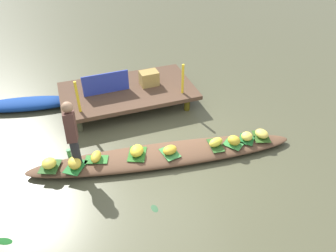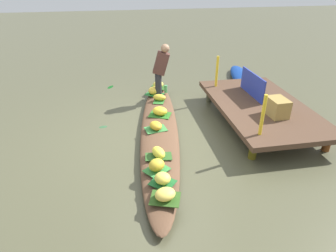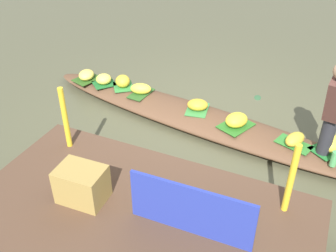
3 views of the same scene
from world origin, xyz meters
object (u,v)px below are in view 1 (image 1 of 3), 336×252
at_px(banana_bunch_8, 262,134).
at_px(produce_crate, 149,78).
at_px(banana_bunch_0, 49,163).
at_px(banana_bunch_7, 247,136).
at_px(moored_boat, 26,104).
at_px(banana_bunch_3, 234,140).
at_px(banana_bunch_6, 96,157).
at_px(banana_bunch_5, 75,163).
at_px(banana_bunch_2, 216,142).
at_px(banana_bunch_1, 170,150).
at_px(vendor_boat, 164,155).
at_px(water_bottle, 69,154).
at_px(banana_bunch_4, 137,151).
at_px(market_banner, 106,83).
at_px(vendor_person, 72,131).

relative_size(banana_bunch_8, produce_crate, 0.66).
bearing_deg(banana_bunch_0, banana_bunch_7, -7.56).
relative_size(moored_boat, banana_bunch_3, 9.76).
xyz_separation_m(banana_bunch_3, banana_bunch_6, (-2.69, 0.46, -0.02)).
distance_m(banana_bunch_5, banana_bunch_7, 3.44).
bearing_deg(banana_bunch_2, moored_boat, 140.25).
height_order(banana_bunch_0, banana_bunch_1, banana_bunch_0).
xyz_separation_m(vendor_boat, water_bottle, (-1.77, 0.44, 0.19)).
bearing_deg(banana_bunch_7, banana_bunch_3, -172.97).
xyz_separation_m(banana_bunch_0, produce_crate, (2.52, 1.95, 0.32)).
distance_m(banana_bunch_4, water_bottle, 1.29).
relative_size(banana_bunch_1, banana_bunch_6, 0.94).
relative_size(banana_bunch_5, market_banner, 0.27).
xyz_separation_m(banana_bunch_5, vendor_person, (0.07, 0.16, 0.60)).
relative_size(banana_bunch_1, banana_bunch_8, 1.00).
height_order(vendor_boat, moored_boat, moored_boat).
bearing_deg(banana_bunch_7, banana_bunch_5, 174.14).
relative_size(banana_bunch_4, banana_bunch_7, 1.33).
bearing_deg(vendor_boat, banana_bunch_4, 177.94).
xyz_separation_m(moored_boat, banana_bunch_5, (0.90, -2.72, 0.18)).
bearing_deg(banana_bunch_6, market_banner, 73.19).
bearing_deg(banana_bunch_3, moored_boat, 142.13).
height_order(banana_bunch_5, water_bottle, banana_bunch_5).
height_order(banana_bunch_1, banana_bunch_6, banana_bunch_1).
xyz_separation_m(banana_bunch_8, produce_crate, (-1.68, 2.48, 0.33)).
bearing_deg(banana_bunch_4, banana_bunch_5, 177.97).
relative_size(banana_bunch_1, water_bottle, 1.52).
relative_size(vendor_boat, banana_bunch_8, 18.27).
distance_m(banana_bunch_2, market_banner, 2.97).
bearing_deg(banana_bunch_5, banana_bunch_8, -5.62).
bearing_deg(banana_bunch_6, moored_boat, 116.17).
height_order(market_banner, produce_crate, market_banner).
xyz_separation_m(banana_bunch_1, banana_bunch_5, (-1.79, 0.22, 0.02)).
bearing_deg(water_bottle, market_banner, 58.69).
bearing_deg(vendor_person, market_banner, 63.86).
height_order(banana_bunch_4, produce_crate, produce_crate).
bearing_deg(banana_bunch_5, market_banner, 64.06).
bearing_deg(banana_bunch_7, banana_bunch_4, 172.16).
height_order(banana_bunch_5, vendor_person, vendor_person).
distance_m(moored_boat, market_banner, 2.09).
relative_size(moored_boat, produce_crate, 5.71).
xyz_separation_m(banana_bunch_6, water_bottle, (-0.47, 0.23, 0.02)).
distance_m(banana_bunch_1, banana_bunch_8, 1.98).
bearing_deg(banana_bunch_1, banana_bunch_0, 170.30).
distance_m(banana_bunch_0, banana_bunch_1, 2.27).
relative_size(banana_bunch_2, banana_bunch_7, 1.31).
height_order(banana_bunch_1, banana_bunch_2, banana_bunch_2).
bearing_deg(banana_bunch_4, moored_boat, 126.95).
bearing_deg(produce_crate, banana_bunch_0, -142.30).
bearing_deg(banana_bunch_4, banana_bunch_6, 172.09).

